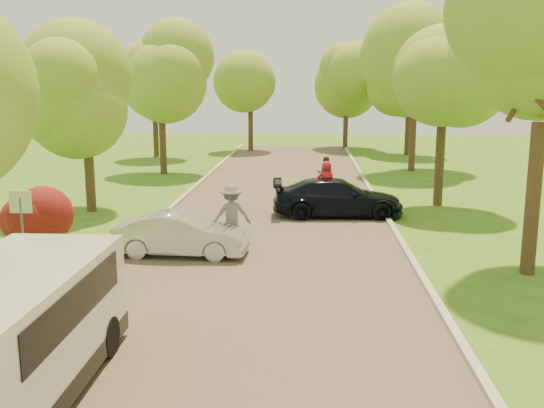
% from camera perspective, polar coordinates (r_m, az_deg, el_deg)
% --- Properties ---
extents(ground, '(100.00, 100.00, 0.00)m').
position_cam_1_polar(ground, '(11.22, -3.18, -13.65)').
color(ground, '#396818').
rests_on(ground, ground).
extents(road, '(8.00, 60.00, 0.01)m').
position_cam_1_polar(road, '(18.76, -0.38, -3.40)').
color(road, '#4C4438').
rests_on(road, ground).
extents(curb_left, '(0.18, 60.00, 0.12)m').
position_cam_1_polar(curb_left, '(19.43, -12.40, -2.98)').
color(curb_left, '#B2AD9E').
rests_on(curb_left, ground).
extents(curb_right, '(0.18, 60.00, 0.12)m').
position_cam_1_polar(curb_right, '(18.92, 11.97, -3.34)').
color(curb_right, '#B2AD9E').
rests_on(curb_right, ground).
extents(street_sign, '(0.55, 0.06, 2.17)m').
position_cam_1_polar(street_sign, '(16.07, -22.51, -1.00)').
color(street_sign, '#59595E').
rests_on(street_sign, ground).
extents(red_shrub, '(1.70, 1.70, 1.95)m').
position_cam_1_polar(red_shrub, '(17.70, -21.77, -1.44)').
color(red_shrub, '#382619').
rests_on(red_shrub, ground).
extents(tree_l_midb, '(4.30, 4.20, 6.62)m').
position_cam_1_polar(tree_l_midb, '(23.53, -16.79, 10.35)').
color(tree_l_midb, '#382619').
rests_on(tree_l_midb, ground).
extents(tree_l_far, '(4.92, 4.80, 7.79)m').
position_cam_1_polar(tree_l_far, '(33.02, -10.10, 12.25)').
color(tree_l_far, '#382619').
rests_on(tree_l_far, ground).
extents(tree_r_midb, '(4.51, 4.40, 7.01)m').
position_cam_1_polar(tree_r_midb, '(24.72, 16.33, 11.07)').
color(tree_r_midb, '#382619').
rests_on(tree_r_midb, ground).
extents(tree_r_far, '(5.33, 5.20, 8.34)m').
position_cam_1_polar(tree_r_far, '(34.67, 13.77, 12.64)').
color(tree_r_far, '#382619').
rests_on(tree_r_far, ground).
extents(tree_bg_a, '(5.12, 5.00, 7.72)m').
position_cam_1_polar(tree_bg_a, '(41.35, -10.77, 11.74)').
color(tree_bg_a, '#382619').
rests_on(tree_bg_a, ground).
extents(tree_bg_b, '(5.12, 5.00, 7.95)m').
position_cam_1_polar(tree_bg_b, '(42.71, 13.17, 11.92)').
color(tree_bg_b, '#382619').
rests_on(tree_bg_b, ground).
extents(tree_bg_c, '(4.92, 4.80, 7.33)m').
position_cam_1_polar(tree_bg_c, '(44.30, -1.78, 11.49)').
color(tree_bg_c, '#382619').
rests_on(tree_bg_c, ground).
extents(tree_bg_d, '(5.12, 5.00, 7.72)m').
position_cam_1_polar(tree_bg_d, '(46.22, 7.32, 11.75)').
color(tree_bg_d, '#382619').
rests_on(tree_bg_d, ground).
extents(minivan, '(2.15, 5.37, 1.99)m').
position_cam_1_polar(minivan, '(9.88, -23.90, -11.52)').
color(minivan, silver).
rests_on(minivan, ground).
extents(silver_sedan, '(3.76, 1.47, 1.22)m').
position_cam_1_polar(silver_sedan, '(17.11, -8.52, -2.85)').
color(silver_sedan, '#B4B4B9').
rests_on(silver_sedan, ground).
extents(dark_sedan, '(4.81, 2.16, 1.37)m').
position_cam_1_polar(dark_sedan, '(22.19, 6.19, 0.60)').
color(dark_sedan, black).
rests_on(dark_sedan, ground).
extents(longboard, '(0.50, 0.96, 0.11)m').
position_cam_1_polar(longboard, '(17.79, -3.81, -3.91)').
color(longboard, black).
rests_on(longboard, ground).
extents(skateboarder, '(1.30, 0.97, 1.80)m').
position_cam_1_polar(skateboarder, '(17.57, -3.85, -1.02)').
color(skateboarder, slate).
rests_on(skateboarder, longboard).
extents(person_striped, '(0.76, 0.54, 1.97)m').
position_cam_1_polar(person_striped, '(22.59, 5.08, 1.59)').
color(person_striped, red).
rests_on(person_striped, ground).
extents(person_olive, '(0.76, 0.60, 1.52)m').
position_cam_1_polar(person_olive, '(27.84, 5.03, 2.91)').
color(person_olive, '#2C301D').
rests_on(person_olive, ground).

